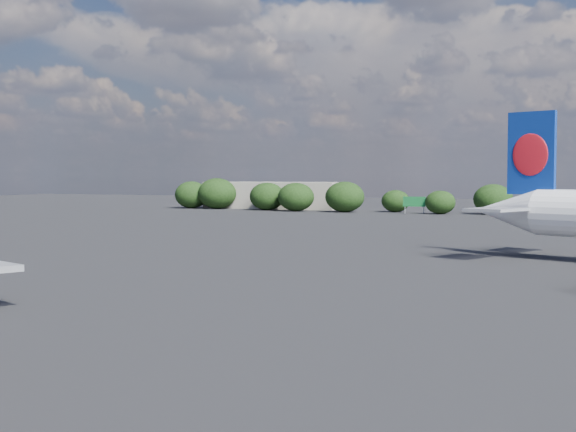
% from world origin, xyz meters
% --- Properties ---
extents(ground, '(500.00, 500.00, 0.00)m').
position_xyz_m(ground, '(0.00, 60.00, 0.00)').
color(ground, black).
rests_on(ground, ground).
extents(terminal_building, '(42.00, 16.00, 8.00)m').
position_xyz_m(terminal_building, '(-65.00, 192.00, 4.00)').
color(terminal_building, gray).
rests_on(terminal_building, ground).
extents(highway_sign, '(6.00, 0.30, 4.50)m').
position_xyz_m(highway_sign, '(-18.00, 176.00, 3.13)').
color(highway_sign, '#13612B').
rests_on(highway_sign, ground).
extents(billboard_yellow, '(5.00, 0.30, 5.50)m').
position_xyz_m(billboard_yellow, '(12.00, 182.00, 3.87)').
color(billboard_yellow, gold).
rests_on(billboard_yellow, ground).
extents(horizon_treeline, '(202.02, 15.07, 9.24)m').
position_xyz_m(horizon_treeline, '(-8.47, 179.86, 3.81)').
color(horizon_treeline, black).
rests_on(horizon_treeline, ground).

